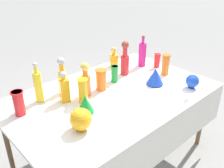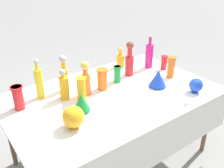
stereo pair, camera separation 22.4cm
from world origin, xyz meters
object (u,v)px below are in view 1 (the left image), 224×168
Objects in this scene: slender_vase_3 at (101,79)px; round_bowl_1 at (192,81)px; fluted_vase_1 at (85,104)px; tall_bottle_0 at (125,60)px; tall_bottle_4 at (38,86)px; fluted_vase_0 at (155,76)px; round_bowl_0 at (81,119)px; slender_vase_2 at (115,73)px; slender_vase_0 at (83,90)px; tall_bottle_2 at (142,54)px; tall_bottle_1 at (62,77)px; cardboard_box_behind_left at (94,94)px; slender_vase_1 at (157,60)px; square_decanter_1 at (114,59)px; slender_vase_4 at (19,102)px; slender_vase_5 at (166,64)px; tall_bottle_3 at (86,81)px; square_decanter_0 at (64,88)px.

round_bowl_1 is at bearing -40.49° from slender_vase_3.
tall_bottle_0 is at bearing 22.33° from fluted_vase_1.
tall_bottle_4 is 2.15× the size of fluted_vase_0.
fluted_vase_0 is at bearing 5.75° from round_bowl_0.
slender_vase_0 is at bearing -167.04° from slender_vase_2.
slender_vase_0 reaches higher than fluted_vase_0.
tall_bottle_4 is 0.57m from round_bowl_0.
slender_vase_2 is (-0.52, -0.09, -0.05)m from tall_bottle_2.
tall_bottle_1 reaches higher than round_bowl_1.
tall_bottle_4 is at bearing 147.59° from round_bowl_1.
tall_bottle_0 is 2.16× the size of fluted_vase_0.
fluted_vase_1 reaches higher than cardboard_box_behind_left.
slender_vase_1 is 1.02× the size of fluted_vase_1.
square_decanter_1 is 1.22m from slender_vase_4.
slender_vase_2 is 0.76× the size of slender_vase_5.
slender_vase_0 is 0.75m from fluted_vase_0.
slender_vase_5 is (0.25, -0.52, 0.02)m from square_decanter_1.
tall_bottle_3 reaches higher than round_bowl_1.
fluted_vase_1 is (-0.05, -0.41, -0.07)m from tall_bottle_1.
tall_bottle_0 is at bearing -102.25° from cardboard_box_behind_left.
tall_bottle_1 is at bearing 146.77° from slender_vase_3.
tall_bottle_0 is 1.15× the size of tall_bottle_3.
slender_vase_2 is 0.83× the size of slender_vase_4.
fluted_vase_1 is 1.06m from round_bowl_1.
slender_vase_1 is at bearing -8.79° from tall_bottle_4.
slender_vase_0 is at bearing -176.88° from slender_vase_1.
square_decanter_1 is (0.06, 0.23, -0.06)m from tall_bottle_0.
tall_bottle_2 is 1.25m from tall_bottle_4.
tall_bottle_2 reaches higher than fluted_vase_0.
tall_bottle_1 is 0.35m from slender_vase_3.
square_decanter_1 reaches higher than slender_vase_2.
tall_bottle_4 is at bearing 171.21° from slender_vase_1.
square_decanter_1 is 0.83m from slender_vase_0.
tall_bottle_0 is 1.06× the size of tall_bottle_1.
slender_vase_1 is 0.61m from slender_vase_2.
tall_bottle_3 is 1.44× the size of slender_vase_0.
slender_vase_0 is 1.41× the size of slender_vase_1.
tall_bottle_4 is 0.45m from fluted_vase_1.
tall_bottle_3 reaches higher than slender_vase_0.
fluted_vase_1 is at bearing -131.03° from cardboard_box_behind_left.
slender_vase_4 is 0.92× the size of slender_vase_5.
tall_bottle_3 is (0.12, -0.19, -0.01)m from tall_bottle_1.
round_bowl_1 is (1.03, -0.61, -0.05)m from square_decanter_0.
slender_vase_2 is 1.25× the size of round_bowl_1.
tall_bottle_1 reaches higher than fluted_vase_1.
tall_bottle_2 is 1.61× the size of slender_vase_0.
slender_vase_1 is 0.70× the size of slender_vase_5.
slender_vase_3 is at bearing -170.48° from slender_vase_2.
tall_bottle_4 is at bearing 159.97° from slender_vase_3.
slender_vase_2 is at bearing -131.84° from square_decanter_1.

